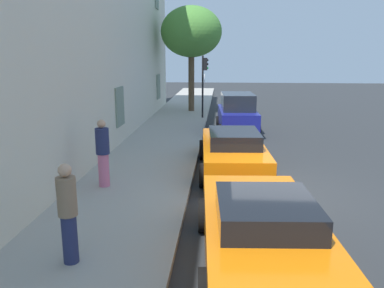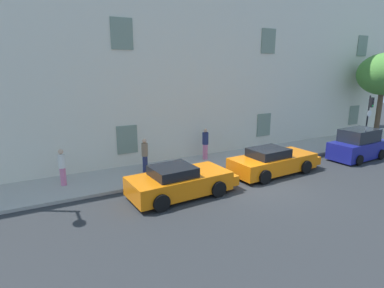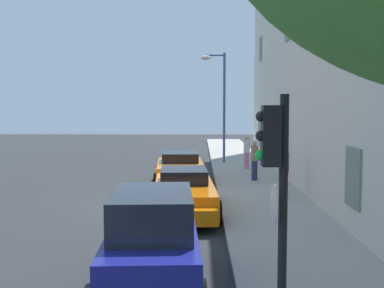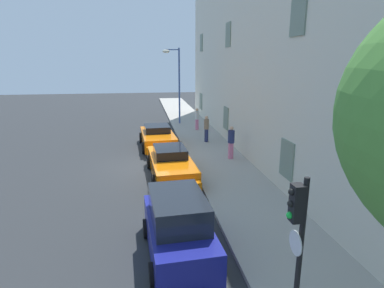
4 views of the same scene
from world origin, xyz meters
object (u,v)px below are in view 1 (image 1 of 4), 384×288
object	(u,v)px
hatchback_parked	(237,115)
pedestrian_admiring	(103,152)
sportscar_red_lead	(260,229)
sportscar_yellow_flank	(232,151)
pedestrian_bystander	(68,212)
traffic_light	(204,76)
tree_near_kerb	(191,32)

from	to	relation	value
hatchback_parked	pedestrian_admiring	world-z (taller)	pedestrian_admiring
sportscar_red_lead	hatchback_parked	bearing A→B (deg)	-0.12
sportscar_yellow_flank	pedestrian_bystander	size ratio (longest dim) A/B	2.96
traffic_light	pedestrian_bystander	bearing A→B (deg)	174.33
sportscar_yellow_flank	pedestrian_bystander	world-z (taller)	pedestrian_bystander
tree_near_kerb	pedestrian_admiring	bearing A→B (deg)	175.05
tree_near_kerb	sportscar_red_lead	bearing A→B (deg)	-171.66
hatchback_parked	tree_near_kerb	xyz separation A→B (m)	(5.94, 2.60, 4.01)
hatchback_parked	traffic_light	size ratio (longest dim) A/B	1.14
traffic_light	hatchback_parked	bearing A→B (deg)	-153.32
sportscar_yellow_flank	traffic_light	bearing A→B (deg)	7.93
sportscar_yellow_flank	tree_near_kerb	distance (m)	12.95
traffic_light	pedestrian_bystander	distance (m)	15.66
tree_near_kerb	pedestrian_admiring	distance (m)	14.75
pedestrian_admiring	tree_near_kerb	bearing A→B (deg)	-4.95
sportscar_red_lead	tree_near_kerb	bearing A→B (deg)	8.34
sportscar_red_lead	pedestrian_bystander	size ratio (longest dim) A/B	2.74
pedestrian_bystander	tree_near_kerb	bearing A→B (deg)	-2.03
hatchback_parked	pedestrian_admiring	bearing A→B (deg)	155.18
sportscar_yellow_flank	pedestrian_admiring	size ratio (longest dim) A/B	2.86
sportscar_red_lead	pedestrian_admiring	xyz separation A→B (m)	(3.34, 3.80, 0.46)
sportscar_red_lead	pedestrian_bystander	distance (m)	3.29
hatchback_parked	pedestrian_bystander	bearing A→B (deg)	165.07
sportscar_yellow_flank	pedestrian_admiring	bearing A→B (deg)	122.13
sportscar_red_lead	tree_near_kerb	xyz separation A→B (m)	(17.55, 2.57, 4.22)
hatchback_parked	traffic_light	world-z (taller)	traffic_light
sportscar_red_lead	tree_near_kerb	distance (m)	18.23
traffic_light	pedestrian_admiring	size ratio (longest dim) A/B	1.86
hatchback_parked	tree_near_kerb	bearing A→B (deg)	23.62
sportscar_red_lead	traffic_light	world-z (taller)	traffic_light
traffic_light	pedestrian_bystander	xyz separation A→B (m)	(-15.52, 1.54, -1.39)
tree_near_kerb	sportscar_yellow_flank	bearing A→B (deg)	-169.56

